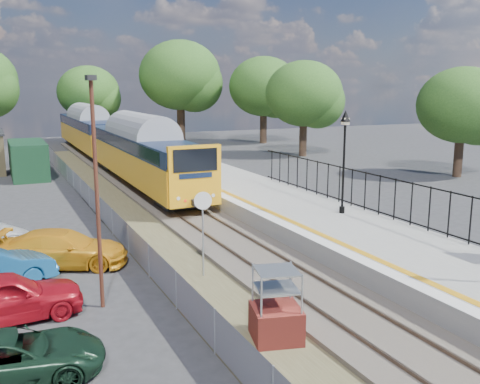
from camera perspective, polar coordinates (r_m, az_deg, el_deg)
ground at (r=17.26m, az=7.94°, el=-11.10°), size 120.00×120.00×0.00m
track_bed at (r=25.30m, az=-4.95°, el=-3.55°), size 5.90×80.00×0.29m
platform at (r=25.72m, az=6.18°, el=-2.51°), size 5.00×70.00×0.90m
platform_edge at (r=24.63m, az=2.09°, el=-1.98°), size 0.90×70.00×0.01m
victorian_lamp_north at (r=24.04m, az=11.11°, el=5.70°), size 0.44×0.44×4.60m
palisade_fence at (r=22.36m, az=19.14°, el=-1.51°), size 0.12×26.00×2.00m
wire_fence at (r=26.43m, az=-14.33°, el=-2.09°), size 0.06×52.00×1.20m
tree_line at (r=56.27m, az=-14.83°, el=10.94°), size 56.80×43.80×11.88m
train at (r=45.50m, az=-13.81°, el=5.62°), size 2.82×40.83×3.51m
brick_plinth at (r=14.09m, az=3.90°, el=-12.12°), size 1.49×1.49×1.98m
speed_sign at (r=18.20m, az=-3.97°, el=-2.88°), size 0.61×0.15×3.04m
carpark_lamp at (r=15.87m, az=-15.10°, el=1.34°), size 0.25×0.50×6.83m
car_green at (r=13.49m, az=-23.27°, el=-15.94°), size 4.27×2.26×1.14m
car_red at (r=16.59m, az=-23.86°, el=-10.26°), size 4.36×2.05×1.44m
car_yellow at (r=20.72m, az=-18.40°, el=-5.76°), size 5.04×3.51×1.35m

